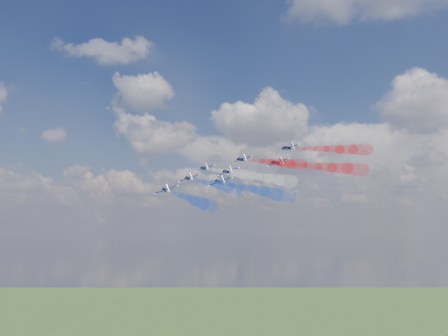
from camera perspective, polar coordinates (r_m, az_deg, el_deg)
The scene contains 16 objects.
jet_lead at distance 193.29m, azimuth -2.23°, elevation -0.05°, with size 8.20×10.25×2.73m, color black, non-canonical shape.
trail_lead at distance 169.91m, azimuth 0.42°, elevation -0.44°, with size 3.42×40.70×3.42m, color white, non-canonical shape.
jet_inner_left at distance 177.67m, azimuth -4.03°, elevation -1.19°, with size 8.20×10.25×2.73m, color black, non-canonical shape.
trail_inner_left at distance 154.06m, azimuth -1.38°, elevation -1.80°, with size 3.42×40.70×3.42m, color blue, non-canonical shape.
jet_inner_right at distance 186.09m, azimuth 2.01°, elevation 0.96°, with size 8.20×10.25×2.73m, color black, non-canonical shape.
trail_inner_right at distance 163.42m, azimuth 5.37°, elevation 0.69°, with size 3.42×40.70×3.42m, color red, non-canonical shape.
jet_outer_left at distance 163.11m, azimuth -6.64°, elevation -2.51°, with size 8.20×10.25×2.73m, color black, non-canonical shape.
trail_outer_left at distance 139.23m, azimuth -4.15°, elevation -3.41°, with size 3.42×40.70×3.42m, color blue, non-canonical shape.
jet_center_third at distance 168.42m, azimuth 0.39°, elevation -0.45°, with size 8.20×10.25×2.73m, color black, non-canonical shape.
trail_center_third at distance 145.52m, azimuth 3.91°, elevation -0.97°, with size 3.42×40.70×3.42m, color white, non-canonical shape.
jet_outer_right at distance 177.32m, azimuth 7.29°, elevation 2.25°, with size 8.20×10.25×2.73m, color black, non-canonical shape.
trail_outer_right at distance 155.78m, azimuth 11.58°, elevation 2.14°, with size 3.42×40.70×3.42m, color red, non-canonical shape.
jet_rear_left at distance 153.22m, azimuth -0.50°, elevation -1.60°, with size 8.20×10.25×2.73m, color black, non-canonical shape.
trail_rear_left at distance 130.23m, azimuth 3.27°, elevation -2.39°, with size 3.42×40.70×3.42m, color blue, non-canonical shape.
jet_rear_right at distance 161.22m, azimuth 6.04°, elevation 0.58°, with size 8.20×10.25×2.73m, color black, non-canonical shape.
trail_rear_right at distance 139.46m, azimuth 10.63°, elevation 0.20°, with size 3.42×40.70×3.42m, color red, non-canonical shape.
Camera 1 is at (99.21, -130.71, 108.34)m, focal length 40.30 mm.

